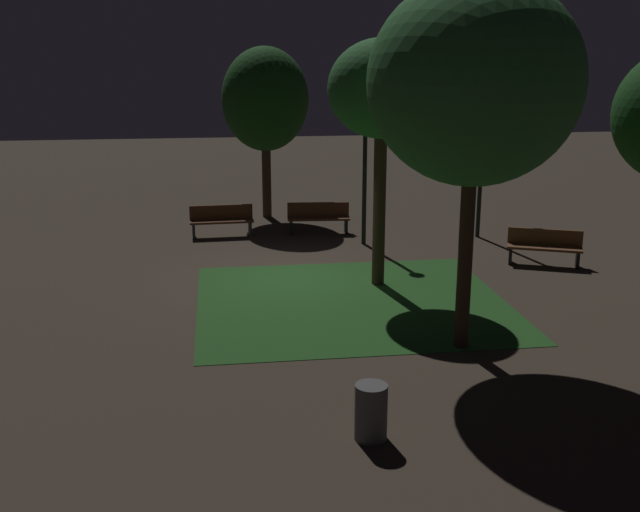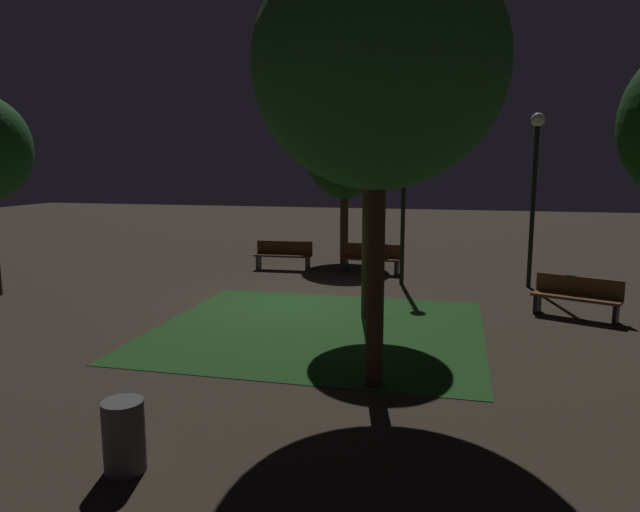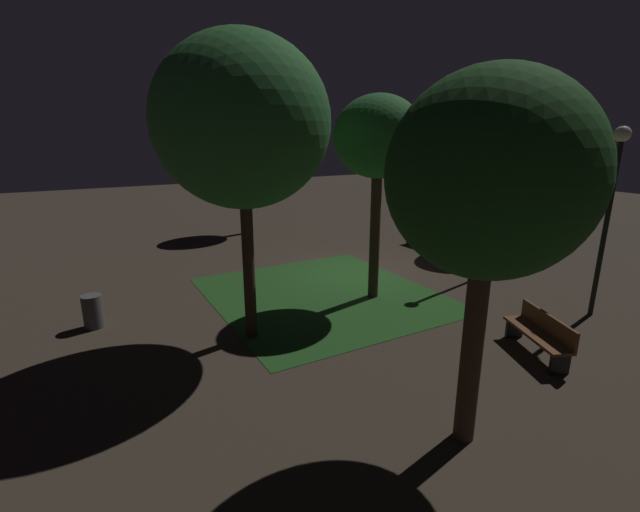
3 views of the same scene
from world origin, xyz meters
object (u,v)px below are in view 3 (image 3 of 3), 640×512
(tree_back_right, at_px, (507,154))
(lamp_post_near_wall, at_px, (612,192))
(trash_bin, at_px, (93,311))
(lamp_post_path_center, at_px, (484,184))
(bench_lawn_edge, at_px, (426,236))
(tree_left_canopy, at_px, (490,178))
(tree_lawn_side, at_px, (242,123))
(tree_right_canopy, at_px, (247,153))
(bench_near_trees, at_px, (540,333))
(tree_near_wall, at_px, (378,139))
(bench_path_side, at_px, (481,251))

(tree_back_right, height_order, lamp_post_near_wall, tree_back_right)
(trash_bin, bearing_deg, lamp_post_path_center, -100.53)
(bench_lawn_edge, distance_m, tree_left_canopy, 12.19)
(tree_lawn_side, height_order, tree_left_canopy, tree_lawn_side)
(tree_back_right, height_order, tree_right_canopy, tree_back_right)
(bench_near_trees, bearing_deg, tree_lawn_side, 52.82)
(trash_bin, bearing_deg, tree_near_wall, -102.86)
(bench_lawn_edge, height_order, lamp_post_near_wall, lamp_post_near_wall)
(bench_near_trees, height_order, lamp_post_path_center, lamp_post_path_center)
(tree_lawn_side, bearing_deg, bench_near_trees, -127.18)
(tree_lawn_side, distance_m, lamp_post_near_wall, 8.67)
(bench_path_side, xyz_separation_m, bench_near_trees, (-5.10, 4.12, 0.00))
(tree_near_wall, height_order, tree_left_canopy, tree_near_wall)
(bench_path_side, relative_size, lamp_post_near_wall, 0.40)
(tree_near_wall, xyz_separation_m, lamp_post_path_center, (-0.39, -3.69, -1.32))
(bench_lawn_edge, xyz_separation_m, tree_lawn_side, (-4.17, 9.04, 4.17))
(bench_path_side, height_order, tree_right_canopy, tree_right_canopy)
(lamp_post_path_center, bearing_deg, tree_right_canopy, 20.80)
(bench_path_side, bearing_deg, bench_lawn_edge, -0.00)
(tree_near_wall, bearing_deg, lamp_post_path_center, -96.03)
(bench_path_side, xyz_separation_m, tree_back_right, (1.33, -2.45, 3.20))
(bench_lawn_edge, bearing_deg, tree_right_canopy, 40.75)
(lamp_post_path_center, bearing_deg, lamp_post_near_wall, -173.71)
(bench_near_trees, distance_m, trash_bin, 10.02)
(bench_path_side, bearing_deg, tree_back_right, -61.57)
(tree_right_canopy, distance_m, lamp_post_near_wall, 13.96)
(tree_lawn_side, height_order, trash_bin, tree_lawn_side)
(tree_near_wall, distance_m, lamp_post_path_center, 3.93)
(lamp_post_path_center, bearing_deg, trash_bin, 79.47)
(bench_path_side, bearing_deg, tree_right_canopy, 30.52)
(bench_path_side, bearing_deg, tree_near_wall, 97.44)
(tree_back_right, xyz_separation_m, tree_right_canopy, (7.54, 7.67, -0.05))
(bench_near_trees, relative_size, trash_bin, 2.31)
(tree_right_canopy, bearing_deg, lamp_post_path_center, -159.20)
(tree_left_canopy, relative_size, tree_right_canopy, 1.06)
(bench_near_trees, xyz_separation_m, tree_right_canopy, (13.96, 1.10, 3.15))
(tree_lawn_side, bearing_deg, bench_path_side, -81.39)
(tree_left_canopy, bearing_deg, bench_lawn_edge, -39.72)
(tree_right_canopy, distance_m, trash_bin, 11.01)
(tree_left_canopy, bearing_deg, tree_near_wall, -22.89)
(tree_lawn_side, distance_m, trash_bin, 5.73)
(tree_lawn_side, relative_size, tree_back_right, 1.21)
(bench_path_side, xyz_separation_m, trash_bin, (0.92, 12.13, -0.08))
(tree_left_canopy, bearing_deg, bench_path_side, -50.34)
(lamp_post_near_wall, relative_size, trash_bin, 5.78)
(bench_path_side, xyz_separation_m, tree_lawn_side, (-1.37, 9.04, 4.17))
(lamp_post_path_center, relative_size, trash_bin, 5.48)
(bench_lawn_edge, bearing_deg, lamp_post_near_wall, 171.52)
(bench_lawn_edge, xyz_separation_m, lamp_post_path_center, (-3.86, 1.45, 2.51))
(tree_back_right, relative_size, tree_right_canopy, 1.06)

